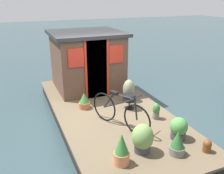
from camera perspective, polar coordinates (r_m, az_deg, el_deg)
ground_plane at (r=6.68m, az=-0.67°, el=-8.04°), size 60.00×60.00×0.00m
houseboat_deck at (r=6.60m, az=-0.68°, el=-6.63°), size 5.92×2.76×0.37m
houseboat_cabin at (r=7.85m, az=-5.85°, el=6.31°), size 2.06×2.20×1.81m
bicycle at (r=5.51m, az=1.82°, el=-5.76°), size 1.53×0.78×0.85m
potted_plant_succulent at (r=6.94m, az=3.95°, el=-0.88°), size 0.34×0.34×0.63m
potted_plant_lavender at (r=6.53m, az=-6.49°, el=-3.25°), size 0.30×0.30×0.44m
potted_plant_mint at (r=5.34m, az=15.36°, el=-9.32°), size 0.37×0.37×0.48m
potted_plant_fern at (r=4.43m, az=2.26°, el=-14.49°), size 0.29×0.29×0.60m
potted_plant_rosemary at (r=4.76m, az=7.18°, el=-11.86°), size 0.42×0.42×0.59m
potted_plant_basil at (r=4.85m, az=15.11°, el=-12.58°), size 0.30×0.30×0.50m
potted_plant_ivy at (r=6.05m, az=10.31°, el=-5.54°), size 0.18×0.18×0.40m
charcoal_grill at (r=6.46m, az=4.09°, el=-2.66°), size 0.35×0.35×0.40m
mooring_bollard at (r=5.15m, az=21.42°, el=-12.67°), size 0.17×0.17×0.26m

